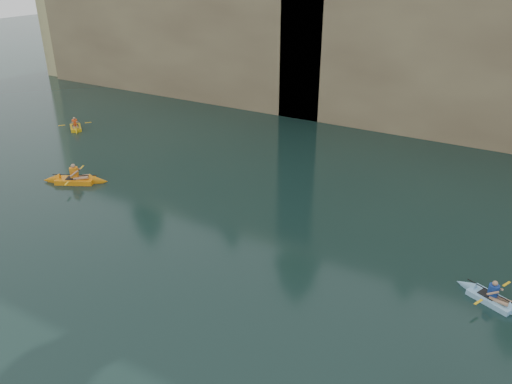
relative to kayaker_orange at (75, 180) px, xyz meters
The scene contains 9 objects.
ground 14.85m from the kayaker_orange, 23.92° to the right, with size 160.00×160.00×0.00m, color black.
cliff 28.17m from the kayaker_orange, 60.49° to the left, with size 70.00×16.00×12.00m, color #C7B97A.
cliff_slab_west 18.50m from the kayaker_orange, 111.19° to the left, with size 26.00×2.40×10.56m, color #9B885E.
cliff_slab_center 23.41m from the kayaker_orange, 46.79° to the left, with size 24.00×2.40×11.40m, color #9B885E.
sea_cave_west 16.63m from the kayaker_orange, 105.53° to the left, with size 4.50×1.00×4.00m, color black.
sea_cave_center 18.64m from the kayaker_orange, 58.99° to the left, with size 3.50×1.00×3.20m, color black.
kayaker_orange is the anchor object (origin of this frame).
kayaker_ltblue_near 19.49m from the kayaker_orange, ahead, with size 2.66×1.93×1.03m.
kayaker_yellow 8.90m from the kayaker_orange, 137.92° to the left, with size 2.37×2.07×1.03m.
Camera 1 is at (5.81, -9.33, 10.52)m, focal length 35.00 mm.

